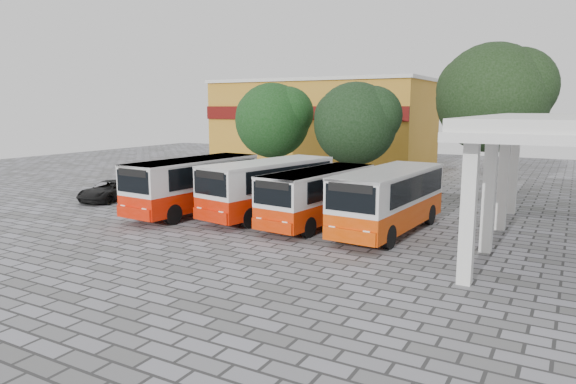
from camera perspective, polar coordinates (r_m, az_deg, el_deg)
The scene contains 11 objects.
ground at distance 22.91m, azimuth 0.47°, elevation -5.08°, with size 90.00×90.00×0.00m, color #616161.
terminal_shelter at distance 23.43m, azimuth 29.02°, elevation 6.23°, with size 6.80×15.80×5.40m.
shophouse_block at distance 50.35m, azimuth 3.85°, elevation 7.62°, with size 20.40×10.40×8.30m.
bus_far_left at distance 28.31m, azimuth -10.44°, elevation 1.10°, with size 3.11×8.38×2.96m.
bus_centre_left at distance 26.98m, azimuth -2.16°, elevation 0.82°, with size 3.93×8.52×2.94m.
bus_centre_right at distance 25.13m, azimuth 3.39°, elevation -0.14°, with size 3.06×7.73×2.71m.
bus_far_right at distance 23.93m, azimuth 11.18°, elevation -0.50°, with size 3.00×8.25×2.92m.
tree_left at distance 38.22m, azimuth -1.63°, elevation 8.21°, with size 5.79×5.51×7.50m.
tree_middle at distance 34.84m, azimuth 7.61°, elevation 7.83°, with size 5.82×5.54×7.40m.
tree_right at distance 36.26m, azimuth 21.92°, elevation 10.04°, with size 7.42×7.06×9.85m.
parked_car at distance 33.67m, azimuth -19.24°, elevation 0.14°, with size 2.04×4.42×1.23m, color black.
Camera 1 is at (10.72, -19.41, 5.74)m, focal length 32.00 mm.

